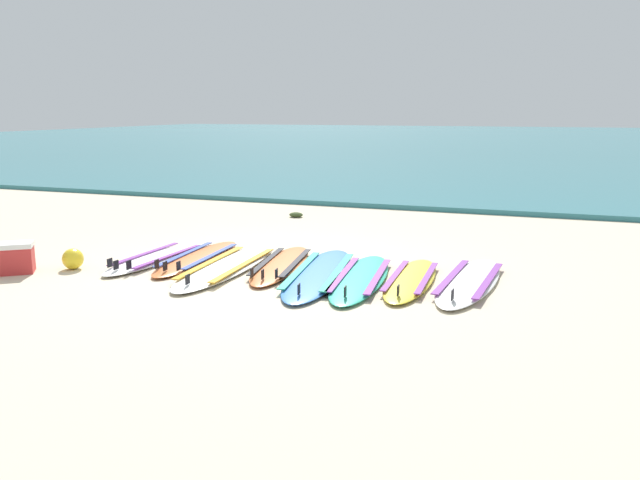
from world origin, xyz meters
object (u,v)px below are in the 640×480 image
surfboard_4 (319,273)px  beach_ball (73,259)px  surfboard_1 (198,258)px  surfboard_0 (157,258)px  surfboard_7 (470,281)px  surfboard_5 (360,278)px  surfboard_3 (281,264)px  surfboard_2 (227,266)px  surfboard_6 (411,279)px  cooler_box (14,258)px

surfboard_4 → beach_ball: size_ratio=10.04×
surfboard_1 → beach_ball: beach_ball is taller
surfboard_0 → surfboard_7: same height
surfboard_5 → surfboard_7: same height
surfboard_0 → surfboard_3: (1.71, 0.21, -0.00)m
surfboard_2 → beach_ball: (-1.82, -0.66, 0.10)m
surfboard_5 → surfboard_3: bearing=166.1°
surfboard_4 → surfboard_5: 0.53m
surfboard_6 → surfboard_1: bearing=177.5°
surfboard_1 → surfboard_4: (1.80, -0.22, -0.00)m
surfboard_2 → surfboard_3: same height
surfboard_3 → beach_ball: bearing=-158.6°
beach_ball → surfboard_0: bearing=46.0°
surfboard_2 → surfboard_4: same height
beach_ball → surfboard_4: bearing=13.1°
surfboard_0 → beach_ball: 1.05m
cooler_box → beach_ball: 0.68m
surfboard_7 → surfboard_6: bearing=-167.4°
surfboard_7 → beach_ball: size_ratio=9.06×
surfboard_4 → surfboard_5: bearing=-3.6°
surfboard_2 → cooler_box: 2.60m
surfboard_4 → beach_ball: beach_ball is taller
surfboard_2 → surfboard_6: 2.32m
surfboard_1 → surfboard_5: same height
surfboard_1 → surfboard_2: (0.58, -0.27, -0.00)m
beach_ball → surfboard_1: bearing=36.8°
surfboard_2 → surfboard_7: bearing=5.7°
surfboard_3 → cooler_box: size_ratio=3.95×
surfboard_4 → surfboard_5: size_ratio=1.13×
surfboard_3 → surfboard_5: bearing=-13.9°
surfboard_0 → surfboard_5: bearing=-1.5°
surfboard_0 → surfboard_6: bearing=0.9°
surfboard_2 → cooler_box: (-2.37, -1.05, 0.16)m
surfboard_1 → surfboard_4: same height
surfboard_2 → surfboard_6: same height
surfboard_1 → surfboard_2: bearing=-25.1°
surfboard_4 → surfboard_5: same height
surfboard_6 → cooler_box: bearing=-165.7°
beach_ball → cooler_box: bearing=-144.3°
surfboard_5 → cooler_box: 4.25m
surfboard_1 → surfboard_3: same height
surfboard_0 → surfboard_4: same height
surfboard_5 → surfboard_6: bearing=12.6°
cooler_box → surfboard_4: bearing=17.1°
surfboard_6 → beach_ball: 4.22m
surfboard_1 → surfboard_7: size_ratio=0.92×
surfboard_0 → beach_ball: bearing=-134.0°
surfboard_2 → beach_ball: 1.94m
surfboard_7 → beach_ball: beach_ball is taller
surfboard_6 → surfboard_7: size_ratio=0.86×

